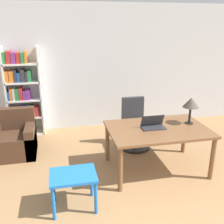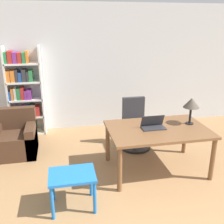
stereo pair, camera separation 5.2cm
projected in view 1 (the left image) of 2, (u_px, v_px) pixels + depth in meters
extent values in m
cube|color=silver|center=(106.00, 67.00, 5.81)|extent=(8.00, 0.06, 2.70)
cube|color=brown|center=(158.00, 129.00, 4.11)|extent=(1.56, 1.03, 0.04)
cylinder|color=brown|center=(120.00, 170.00, 3.66)|extent=(0.07, 0.07, 0.69)
cylinder|color=brown|center=(212.00, 159.00, 3.95)|extent=(0.07, 0.07, 0.69)
cylinder|color=brown|center=(107.00, 142.00, 4.50)|extent=(0.07, 0.07, 0.69)
cylinder|color=brown|center=(184.00, 135.00, 4.79)|extent=(0.07, 0.07, 0.69)
cube|color=#2D2D33|center=(153.00, 128.00, 4.09)|extent=(0.37, 0.20, 0.02)
cube|color=#2D2D33|center=(152.00, 120.00, 4.12)|extent=(0.37, 0.09, 0.19)
cube|color=white|center=(152.00, 120.00, 4.12)|extent=(0.33, 0.07, 0.16)
cylinder|color=black|center=(189.00, 123.00, 4.29)|extent=(0.13, 0.13, 0.01)
cylinder|color=black|center=(190.00, 115.00, 4.25)|extent=(0.04, 0.04, 0.27)
cone|color=#4C4238|center=(191.00, 102.00, 4.18)|extent=(0.26, 0.26, 0.16)
cylinder|color=black|center=(134.00, 146.00, 5.09)|extent=(0.60, 0.60, 0.04)
cylinder|color=#262626|center=(135.00, 138.00, 5.03)|extent=(0.06, 0.06, 0.30)
cube|color=#2D2D33|center=(135.00, 128.00, 4.97)|extent=(0.45, 0.45, 0.10)
cube|color=#2D2D33|center=(133.00, 110.00, 5.04)|extent=(0.43, 0.08, 0.51)
cube|color=blue|center=(73.00, 175.00, 3.29)|extent=(0.59, 0.44, 0.04)
cylinder|color=blue|center=(54.00, 204.00, 3.15)|extent=(0.04, 0.04, 0.46)
cylinder|color=blue|center=(96.00, 198.00, 3.25)|extent=(0.04, 0.04, 0.46)
cylinder|color=blue|center=(53.00, 186.00, 3.49)|extent=(0.04, 0.04, 0.46)
cylinder|color=blue|center=(92.00, 181.00, 3.60)|extent=(0.04, 0.04, 0.46)
cube|color=#472D1E|center=(14.00, 144.00, 4.73)|extent=(0.76, 0.68, 0.42)
cube|color=#472D1E|center=(13.00, 118.00, 4.84)|extent=(0.76, 0.16, 0.40)
cube|color=#472D1E|center=(31.00, 139.00, 4.76)|extent=(0.16, 0.68, 0.56)
cube|color=white|center=(6.00, 93.00, 5.34)|extent=(0.04, 0.28, 1.87)
cube|color=white|center=(41.00, 91.00, 5.48)|extent=(0.04, 0.28, 1.87)
cube|color=white|center=(29.00, 133.00, 5.70)|extent=(0.68, 0.28, 0.04)
cube|color=gold|center=(14.00, 128.00, 5.60)|extent=(0.07, 0.24, 0.24)
cube|color=silver|center=(18.00, 129.00, 5.63)|extent=(0.09, 0.24, 0.18)
cube|color=orange|center=(22.00, 127.00, 5.63)|extent=(0.07, 0.24, 0.26)
cube|color=#234C99|center=(26.00, 127.00, 5.65)|extent=(0.06, 0.24, 0.23)
cube|color=#234C99|center=(30.00, 127.00, 5.67)|extent=(0.06, 0.24, 0.21)
cube|color=gold|center=(33.00, 127.00, 5.68)|extent=(0.06, 0.24, 0.24)
cube|color=white|center=(27.00, 117.00, 5.58)|extent=(0.68, 0.28, 0.04)
cube|color=silver|center=(12.00, 112.00, 5.49)|extent=(0.08, 0.24, 0.21)
cube|color=#7F338C|center=(16.00, 112.00, 5.50)|extent=(0.06, 0.24, 0.19)
cube|color=#7F338C|center=(19.00, 112.00, 5.52)|extent=(0.05, 0.24, 0.18)
cube|color=#7F338C|center=(23.00, 111.00, 5.53)|extent=(0.08, 0.24, 0.22)
cube|color=#234C99|center=(27.00, 111.00, 5.54)|extent=(0.08, 0.24, 0.22)
cube|color=#2D7F47|center=(30.00, 110.00, 5.55)|extent=(0.05, 0.24, 0.24)
cube|color=#333338|center=(33.00, 111.00, 5.57)|extent=(0.05, 0.24, 0.22)
cube|color=#B72D28|center=(36.00, 111.00, 5.59)|extent=(0.09, 0.24, 0.20)
cube|color=white|center=(25.00, 100.00, 5.46)|extent=(0.68, 0.28, 0.04)
cube|color=#234C99|center=(9.00, 96.00, 5.37)|extent=(0.05, 0.24, 0.18)
cube|color=orange|center=(11.00, 94.00, 5.37)|extent=(0.05, 0.24, 0.24)
cube|color=silver|center=(14.00, 94.00, 5.38)|extent=(0.05, 0.24, 0.24)
cube|color=#2D7F47|center=(17.00, 94.00, 5.39)|extent=(0.07, 0.24, 0.24)
cube|color=#B72D28|center=(21.00, 93.00, 5.40)|extent=(0.07, 0.24, 0.26)
cube|color=#7F338C|center=(25.00, 95.00, 5.43)|extent=(0.05, 0.24, 0.18)
cube|color=#7F338C|center=(28.00, 94.00, 5.44)|extent=(0.09, 0.24, 0.20)
cube|color=white|center=(23.00, 82.00, 5.34)|extent=(0.68, 0.28, 0.04)
cube|color=orange|center=(7.00, 76.00, 5.24)|extent=(0.07, 0.24, 0.23)
cube|color=orange|center=(12.00, 76.00, 5.26)|extent=(0.08, 0.24, 0.23)
cube|color=#333338|center=(15.00, 76.00, 5.27)|extent=(0.05, 0.24, 0.25)
cube|color=#234C99|center=(19.00, 77.00, 5.29)|extent=(0.07, 0.24, 0.19)
cube|color=#333338|center=(23.00, 75.00, 5.30)|extent=(0.08, 0.24, 0.25)
cube|color=#333338|center=(27.00, 76.00, 5.32)|extent=(0.04, 0.24, 0.20)
cube|color=#2D7F47|center=(30.00, 76.00, 5.33)|extent=(0.07, 0.24, 0.23)
cube|color=white|center=(21.00, 64.00, 5.22)|extent=(0.68, 0.28, 0.04)
cube|color=#2D7F47|center=(4.00, 58.00, 5.12)|extent=(0.06, 0.24, 0.23)
cube|color=#B72D28|center=(9.00, 57.00, 5.13)|extent=(0.09, 0.24, 0.24)
cube|color=#7F338C|center=(14.00, 58.00, 5.15)|extent=(0.08, 0.24, 0.21)
cube|color=#B72D28|center=(18.00, 58.00, 5.17)|extent=(0.08, 0.24, 0.21)
cube|color=#2D7F47|center=(23.00, 58.00, 5.19)|extent=(0.07, 0.24, 0.21)
cube|color=orange|center=(26.00, 57.00, 5.20)|extent=(0.05, 0.24, 0.24)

